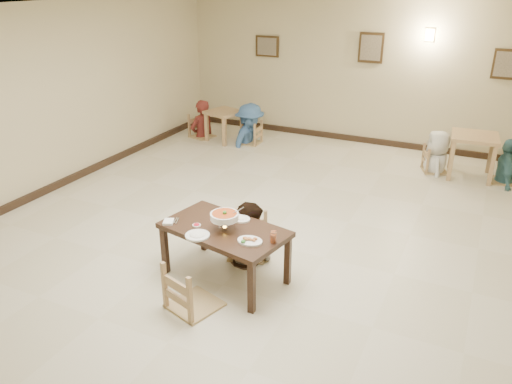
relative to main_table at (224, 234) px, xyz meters
The scene contains 31 objects.
floor 1.12m from the main_table, 86.86° to the left, with size 10.00×10.00×0.00m, color beige.
ceiling 2.58m from the main_table, 86.86° to the left, with size 10.00×10.00×0.00m, color white.
wall_back 6.01m from the main_table, 89.50° to the left, with size 10.00×10.00×0.00m, color beige.
wall_left 4.16m from the main_table, 166.53° to the left, with size 10.00×10.00×0.00m, color beige.
baseboard_back 5.94m from the main_table, 89.50° to the left, with size 8.00×0.06×0.12m, color black.
baseboard_left 4.07m from the main_table, 166.44° to the left, with size 0.06×10.00×0.12m, color black.
picture_a 6.41m from the main_table, 110.00° to the left, with size 0.55×0.04×0.45m.
picture_b 6.07m from the main_table, 88.53° to the left, with size 0.50×0.04×0.60m.
picture_c 6.59m from the main_table, 65.80° to the left, with size 0.45×0.04×0.55m.
wall_sconce 6.27m from the main_table, 78.03° to the left, with size 0.16×0.05×0.22m, color #FFD88C.
main_table is the anchor object (origin of this frame).
chair_far 0.61m from the main_table, 89.69° to the left, with size 0.47×0.47×1.01m.
chair_near 0.65m from the main_table, 92.77° to the right, with size 0.50×0.50×1.07m.
main_diner 0.55m from the main_table, 84.80° to the left, with size 0.76×0.60×1.57m, color gray.
curry_warmer 0.26m from the main_table, 54.80° to the right, with size 0.36×0.32×0.29m.
rice_plate_far 0.28m from the main_table, 77.21° to the left, with size 0.28×0.28×0.06m.
rice_plate_near 0.37m from the main_table, 118.49° to the right, with size 0.28×0.28×0.06m.
fried_plate 0.46m from the main_table, 23.48° to the right, with size 0.28×0.28×0.06m.
chili_dish 0.34m from the main_table, 161.45° to the right, with size 0.10×0.10×0.02m.
napkin_cutlery 0.68m from the main_table, 164.98° to the right, with size 0.19×0.24×0.03m.
drink_glass 0.67m from the main_table, ahead, with size 0.07×0.07×0.14m.
bg_table_left 5.41m from the main_table, 119.01° to the left, with size 0.83×0.83×0.67m.
bg_table_right 5.34m from the main_table, 63.49° to the left, with size 0.84×0.84×0.78m.
bg_chair_ll 5.73m from the main_table, 124.05° to the left, with size 0.46×0.46×0.98m.
bg_chair_lr 5.22m from the main_table, 113.04° to the left, with size 0.44×0.44×0.93m.
bg_chair_rl 5.11m from the main_table, 69.37° to the left, with size 0.43×0.43×0.91m.
bg_chair_rr 5.62m from the main_table, 58.15° to the left, with size 0.46×0.46×0.98m.
bg_diner_a 5.73m from the main_table, 124.05° to the left, with size 0.61×0.40×1.68m, color maroon.
bg_diner_b 5.23m from the main_table, 113.04° to the left, with size 1.12×0.64×1.74m, color #3D6AA5.
bg_diner_c 5.11m from the main_table, 69.37° to the left, with size 0.76×0.50×1.56m, color silver.
bg_diner_d 5.63m from the main_table, 58.15° to the left, with size 0.92×0.38×1.57m, color teal.
Camera 1 is at (2.49, -5.40, 3.37)m, focal length 35.00 mm.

